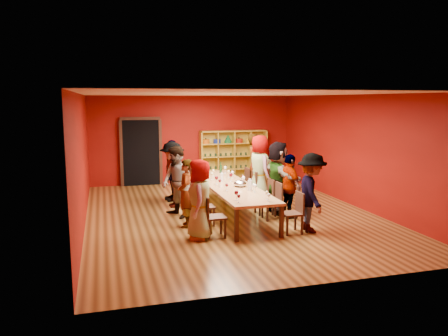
{
  "coord_description": "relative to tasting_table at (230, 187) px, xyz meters",
  "views": [
    {
      "loc": [
        -3.04,
        -10.33,
        2.85
      ],
      "look_at": [
        -0.1,
        0.18,
        1.15
      ],
      "focal_mm": 35.0,
      "sensor_mm": 36.0,
      "label": 1
    }
  ],
  "objects": [
    {
      "name": "chair_person_right_4",
      "position": [
        0.91,
        1.63,
        -0.2
      ],
      "size": [
        0.42,
        0.42,
        0.89
      ],
      "color": "black",
      "rests_on": "ground"
    },
    {
      "name": "wine_glass_12",
      "position": [
        0.38,
        0.08,
        0.21
      ],
      "size": [
        0.09,
        0.09,
        0.21
      ],
      "color": "white",
      "rests_on": "tasting_table"
    },
    {
      "name": "chair_person_left_4",
      "position": [
        -0.91,
        1.88,
        -0.2
      ],
      "size": [
        0.42,
        0.42,
        0.89
      ],
      "color": "black",
      "rests_on": "ground"
    },
    {
      "name": "person_right_1",
      "position": [
        1.29,
        -0.77,
        0.09
      ],
      "size": [
        0.53,
        0.96,
        1.57
      ],
      "primitive_type": "imported",
      "rotation": [
        0.0,
        0.0,
        1.7
      ],
      "color": "beige",
      "rests_on": "ground"
    },
    {
      "name": "wine_glass_14",
      "position": [
        -0.35,
        -1.7,
        0.21
      ],
      "size": [
        0.09,
        0.09,
        0.22
      ],
      "color": "white",
      "rests_on": "tasting_table"
    },
    {
      "name": "person_left_3",
      "position": [
        -1.26,
        1.13,
        0.18
      ],
      "size": [
        0.5,
        1.15,
        1.77
      ],
      "primitive_type": "imported",
      "rotation": [
        0.0,
        0.0,
        -1.55
      ],
      "color": "#121533",
      "rests_on": "ground"
    },
    {
      "name": "doorway",
      "position": [
        -1.8,
        4.43,
        0.42
      ],
      "size": [
        1.4,
        0.17,
        2.3
      ],
      "color": "black",
      "rests_on": "ground"
    },
    {
      "name": "room_shell",
      "position": [
        0.0,
        0.0,
        0.8
      ],
      "size": [
        7.1,
        9.1,
        3.04
      ],
      "color": "#583717",
      "rests_on": "ground"
    },
    {
      "name": "wine_glass_16",
      "position": [
        -0.3,
        1.91,
        0.19
      ],
      "size": [
        0.08,
        0.08,
        0.19
      ],
      "color": "white",
      "rests_on": "tasting_table"
    },
    {
      "name": "wine_glass_6",
      "position": [
        -0.34,
        1.74,
        0.18
      ],
      "size": [
        0.07,
        0.07,
        0.18
      ],
      "color": "white",
      "rests_on": "tasting_table"
    },
    {
      "name": "carafe_a",
      "position": [
        -0.07,
        0.49,
        0.16
      ],
      "size": [
        0.11,
        0.11,
        0.24
      ],
      "color": "white",
      "rests_on": "tasting_table"
    },
    {
      "name": "person_right_3",
      "position": [
        1.17,
        1.0,
        0.25
      ],
      "size": [
        0.6,
        0.97,
        1.89
      ],
      "primitive_type": "imported",
      "rotation": [
        0.0,
        0.0,
        1.68
      ],
      "color": "#BC7E84",
      "rests_on": "ground"
    },
    {
      "name": "wine_glass_15",
      "position": [
        -0.37,
        1.05,
        0.19
      ],
      "size": [
        0.08,
        0.08,
        0.2
      ],
      "color": "white",
      "rests_on": "tasting_table"
    },
    {
      "name": "wine_glass_9",
      "position": [
        -0.26,
        0.78,
        0.2
      ],
      "size": [
        0.08,
        0.08,
        0.2
      ],
      "color": "white",
      "rests_on": "tasting_table"
    },
    {
      "name": "person_right_4",
      "position": [
        1.26,
        1.63,
        0.24
      ],
      "size": [
        0.74,
        0.83,
        1.88
      ],
      "primitive_type": "imported",
      "rotation": [
        0.0,
        0.0,
        1.14
      ],
      "color": "white",
      "rests_on": "ground"
    },
    {
      "name": "wine_glass_8",
      "position": [
        -0.31,
        0.12,
        0.21
      ],
      "size": [
        0.09,
        0.09,
        0.22
      ],
      "color": "white",
      "rests_on": "tasting_table"
    },
    {
      "name": "wine_glass_5",
      "position": [
        0.3,
        -1.82,
        0.19
      ],
      "size": [
        0.08,
        0.08,
        0.19
      ],
      "color": "white",
      "rests_on": "tasting_table"
    },
    {
      "name": "wine_glass_0",
      "position": [
        0.38,
        1.73,
        0.2
      ],
      "size": [
        0.08,
        0.08,
        0.2
      ],
      "color": "white",
      "rests_on": "tasting_table"
    },
    {
      "name": "person_left_2",
      "position": [
        -1.34,
        0.03,
        0.18
      ],
      "size": [
        0.74,
        0.97,
        1.76
      ],
      "primitive_type": "imported",
      "rotation": [
        0.0,
        0.0,
        -1.2
      ],
      "color": "#515156",
      "rests_on": "ground"
    },
    {
      "name": "person_right_0",
      "position": [
        1.29,
        -1.92,
        0.17
      ],
      "size": [
        0.69,
        1.19,
        1.73
      ],
      "primitive_type": "imported",
      "rotation": [
        0.0,
        0.0,
        1.35
      ],
      "color": "#507CA6",
      "rests_on": "ground"
    },
    {
      "name": "person_left_1",
      "position": [
        -1.27,
        -0.82,
        0.07
      ],
      "size": [
        0.54,
        0.65,
        1.54
      ],
      "primitive_type": "imported",
      "rotation": [
        0.0,
        0.0,
        -1.82
      ],
      "color": "#5D84BF",
      "rests_on": "ground"
    },
    {
      "name": "spittoon_bowl",
      "position": [
        0.18,
        -0.31,
        0.12
      ],
      "size": [
        0.31,
        0.31,
        0.17
      ],
      "primitive_type": "ellipsoid",
      "color": "#B2B4B9",
      "rests_on": "tasting_table"
    },
    {
      "name": "chair_person_left_1",
      "position": [
        -0.91,
        -0.82,
        -0.2
      ],
      "size": [
        0.42,
        0.42,
        0.89
      ],
      "color": "black",
      "rests_on": "ground"
    },
    {
      "name": "wine_glass_4",
      "position": [
        0.33,
        -0.1,
        0.21
      ],
      "size": [
        0.09,
        0.09,
        0.22
      ],
      "color": "white",
      "rests_on": "tasting_table"
    },
    {
      "name": "person_right_2",
      "position": [
        1.2,
        -0.25,
        0.22
      ],
      "size": [
        0.51,
        1.71,
        1.84
      ],
      "primitive_type": "imported",
      "rotation": [
        0.0,
        0.0,
        1.58
      ],
      "color": "silver",
      "rests_on": "ground"
    },
    {
      "name": "wine_glass_13",
      "position": [
        0.27,
        -1.98,
        0.18
      ],
      "size": [
        0.07,
        0.07,
        0.18
      ],
      "color": "white",
      "rests_on": "tasting_table"
    },
    {
      "name": "wine_glass_17",
      "position": [
        -0.37,
        -1.92,
        0.18
      ],
      "size": [
        0.07,
        0.07,
        0.18
      ],
      "color": "white",
      "rests_on": "tasting_table"
    },
    {
      "name": "wine_glass_19",
      "position": [
        0.26,
        0.99,
        0.2
      ],
      "size": [
        0.08,
        0.08,
        0.2
      ],
      "color": "white",
      "rests_on": "tasting_table"
    },
    {
      "name": "wine_glass_1",
      "position": [
        0.3,
        -1.06,
        0.19
      ],
      "size": [
        0.08,
        0.08,
        0.2
      ],
      "color": "white",
      "rests_on": "tasting_table"
    },
    {
      "name": "chair_person_right_1",
      "position": [
        0.91,
        -0.77,
        -0.2
      ],
      "size": [
        0.42,
        0.42,
        0.89
      ],
      "color": "black",
      "rests_on": "ground"
    },
    {
      "name": "chair_person_right_3",
      "position": [
        0.91,
        1.0,
        -0.2
      ],
      "size": [
        0.42,
        0.42,
        0.89
      ],
      "color": "black",
      "rests_on": "ground"
    },
    {
      "name": "wine_glass_10",
      "position": [
        0.32,
        -0.92,
        0.18
      ],
      "size": [
        0.07,
        0.07,
        0.18
      ],
      "color": "white",
      "rests_on": "tasting_table"
    },
    {
      "name": "chair_person_left_3",
      "position": [
        -0.91,
        1.13,
        -0.2
      ],
      "size": [
        0.42,
        0.42,
        0.89
      ],
      "color": "black",
      "rests_on": "ground"
    },
    {
      "name": "wine_bottle",
      "position": [
        0.26,
        1.79,
        0.17
      ],
      "size": [
        0.1,
        0.1,
        0.32
      ],
      "color": "#133416",
      "rests_on": "tasting_table"
    },
    {
      "name": "chair_person_left_2",
      "position": [
        -0.91,
        0.03,
        -0.2
      ],
      "size": [
        0.42,
        0.42,
        0.89
      ],
      "color": "black",
      "rests_on": "ground"
    },
    {
      "name": "wine_glass_3",
      "position": [
        -0.29,
        -0.14,
        0.18
      ],
      "size": [
        0.07,
        0.07,
        0.18
      ],
      "color": "white",
      "rests_on": "tasting_table"
    },
    {
      "name": "tasting_table",
      "position": [
        0.0,
        0.0,
        0.0
      ],
      "size": [
        1.1,
        4.5,
        0.75
      ],
      "color": "#A67245",
      "rests_on": "ground"
    },
    {
      "name": "shelving_unit",
      "position": [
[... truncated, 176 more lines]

